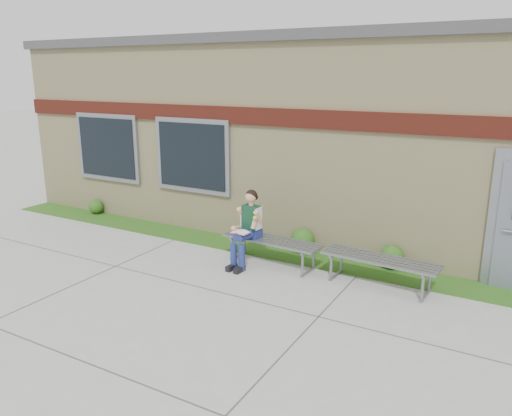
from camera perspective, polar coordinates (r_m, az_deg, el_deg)
The scene contains 9 objects.
ground at distance 7.46m, azimuth -1.65°, elevation -12.15°, with size 80.00×80.00×0.00m, color #9E9E99.
grass_strip at distance 9.58m, azimuth 6.43°, elevation -5.80°, with size 16.00×0.80×0.02m, color #1D4913.
school_building at distance 12.22m, azimuth 13.05°, elevation 8.58°, with size 16.20×6.22×4.20m.
bench_left at distance 9.16m, azimuth 1.82°, elevation -4.25°, with size 1.91×0.65×0.49m.
bench_right at distance 8.48m, azimuth 13.95°, elevation -6.28°, with size 1.95×0.66×0.50m.
girl at distance 9.06m, azimuth -1.01°, elevation -2.10°, with size 0.48×0.82×1.39m.
shrub_west at distance 13.08m, azimuth -17.80°, elevation 0.16°, with size 0.36×0.36×0.36m, color #1D4913.
shrub_mid at distance 9.83m, azimuth 5.34°, elevation -3.68°, with size 0.47×0.47×0.47m, color #1D4913.
shrub_east at distance 9.31m, azimuth 15.24°, elevation -5.40°, with size 0.43×0.43×0.43m, color #1D4913.
Camera 1 is at (3.43, -5.67, 3.42)m, focal length 35.00 mm.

